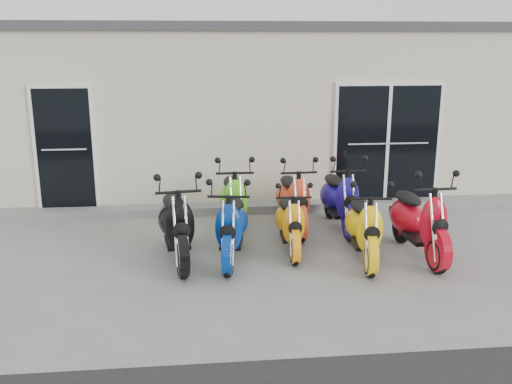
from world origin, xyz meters
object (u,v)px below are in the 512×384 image
scooter_front_blue (231,217)px  scooter_front_orange_a (290,215)px  scooter_front_black (176,214)px  scooter_back_green (233,193)px  scooter_back_red (293,192)px  scooter_back_blue (340,190)px  scooter_front_red (419,211)px  scooter_front_orange_b (364,218)px

scooter_front_blue → scooter_front_orange_a: bearing=24.2°
scooter_front_black → scooter_back_green: 1.45m
scooter_front_blue → scooter_front_orange_a: 0.91m
scooter_back_red → scooter_back_blue: size_ratio=0.99×
scooter_front_black → scooter_back_green: bearing=44.9°
scooter_back_green → scooter_back_red: (0.98, 0.02, -0.02)m
scooter_front_black → scooter_front_red: scooter_front_black is taller
scooter_back_green → scooter_back_blue: scooter_back_green is taller
scooter_front_blue → scooter_front_red: scooter_front_red is taller
scooter_front_red → scooter_back_blue: size_ratio=1.04×
scooter_front_red → scooter_back_green: scooter_front_red is taller
scooter_back_blue → scooter_back_red: bearing=177.6°
scooter_back_red → scooter_front_orange_a: bearing=-103.6°
scooter_front_blue → scooter_back_green: (0.10, 1.21, 0.03)m
scooter_front_black → scooter_front_blue: 0.77m
scooter_front_orange_b → scooter_front_orange_a: bearing=161.2°
scooter_front_red → scooter_back_red: 2.09m
scooter_front_black → scooter_front_red: (3.44, -0.18, -0.01)m
scooter_front_black → scooter_back_blue: 2.88m
scooter_back_green → scooter_back_blue: (1.75, 0.01, -0.01)m
scooter_front_orange_b → scooter_front_black: bearing=-179.1°
scooter_back_red → scooter_back_blue: bearing=-2.1°
scooter_front_orange_b → scooter_front_red: 0.83m
scooter_front_orange_a → scooter_back_red: (0.21, 0.98, 0.08)m
scooter_front_black → scooter_front_orange_b: (2.62, -0.26, -0.06)m
scooter_front_orange_b → scooter_front_red: size_ratio=0.92×
scooter_back_red → scooter_front_blue: bearing=-133.0°
scooter_back_green → scooter_front_orange_b: bearing=-39.3°
scooter_front_orange_a → scooter_back_red: size_ratio=0.87×
scooter_front_blue → scooter_back_red: scooter_back_red is taller
scooter_front_black → scooter_back_red: 2.20m
scooter_front_orange_a → scooter_front_orange_b: 1.08m
scooter_front_orange_a → scooter_back_green: (-0.77, 0.96, 0.10)m
scooter_front_red → scooter_back_green: bearing=149.6°
scooter_front_orange_a → scooter_back_red: bearing=79.7°
scooter_front_orange_b → scooter_front_blue: bearing=180.0°
scooter_front_red → scooter_back_green: (-2.57, 1.34, -0.02)m
scooter_front_black → scooter_front_orange_b: size_ratio=1.10×
scooter_front_orange_b → scooter_back_green: bearing=147.4°
scooter_back_red → scooter_back_blue: (0.77, -0.01, 0.01)m
scooter_back_green → scooter_back_blue: bearing=0.4°
scooter_front_blue → scooter_front_black: bearing=-175.1°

